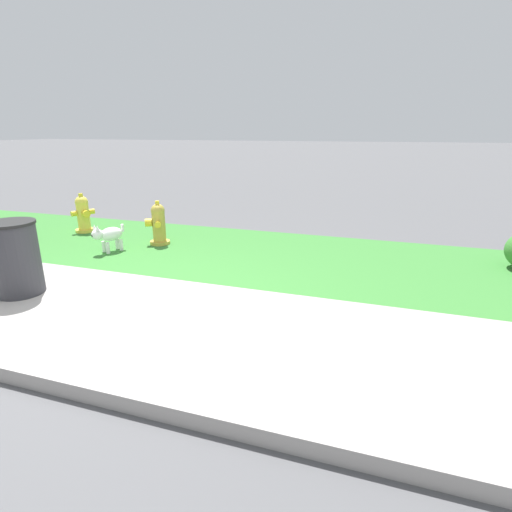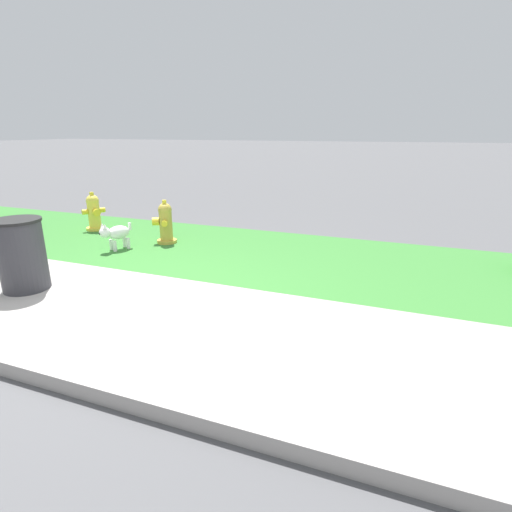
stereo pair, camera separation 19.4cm
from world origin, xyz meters
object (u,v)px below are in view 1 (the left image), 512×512
(fire_hydrant_near_corner, at_px, (83,214))
(fire_hydrant_mid_block, at_px, (158,224))
(small_white_dog, at_px, (108,235))
(trash_bin, at_px, (15,258))

(fire_hydrant_near_corner, bearing_deg, fire_hydrant_mid_block, 111.74)
(fire_hydrant_near_corner, relative_size, small_white_dog, 1.45)
(fire_hydrant_near_corner, height_order, small_white_dog, fire_hydrant_near_corner)
(fire_hydrant_mid_block, relative_size, small_white_dog, 1.46)
(fire_hydrant_mid_block, bearing_deg, fire_hydrant_near_corner, 53.21)
(trash_bin, bearing_deg, fire_hydrant_near_corner, 117.09)
(fire_hydrant_mid_block, xyz_separation_m, small_white_dog, (-0.46, -0.59, -0.07))
(fire_hydrant_mid_block, relative_size, trash_bin, 0.85)
(fire_hydrant_mid_block, distance_m, fire_hydrant_near_corner, 1.65)
(small_white_dog, relative_size, trash_bin, 0.58)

